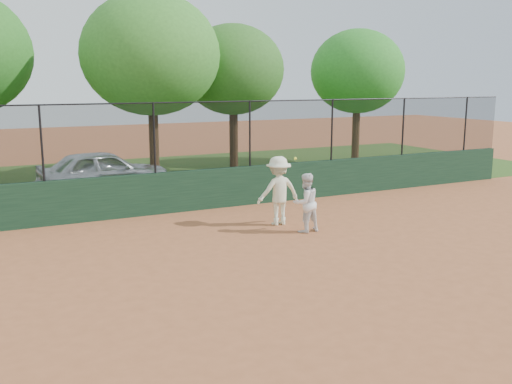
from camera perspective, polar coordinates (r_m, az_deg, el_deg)
name	(u,v)px	position (r m, az deg, el deg)	size (l,w,h in m)	color
ground	(270,273)	(11.54, 1.37, -8.09)	(80.00, 80.00, 0.00)	#AC5F37
back_wall	(173,192)	(16.75, -8.31, -0.02)	(26.00, 0.20, 1.20)	#193822
grass_strip	(123,181)	(22.54, -13.12, 1.12)	(36.00, 12.00, 0.01)	#294916
parked_car	(104,172)	(20.07, -14.96, 1.99)	(1.77, 4.39, 1.50)	silver
player_second	(306,203)	(14.46, 4.98, -1.08)	(0.73, 0.57, 1.51)	white
player_main	(278,191)	(15.12, 2.25, 0.12)	(1.21, 0.73, 1.84)	#E6E8C5
fence_assembly	(170,136)	(16.50, -8.57, 5.56)	(26.00, 0.06, 2.00)	black
tree_2	(151,55)	(21.74, -10.46, 13.35)	(5.15, 4.68, 6.95)	#462D19
tree_3	(233,70)	(24.02, -2.30, 12.09)	(4.29, 3.90, 6.09)	#372212
tree_4	(358,72)	(26.67, 10.15, 11.76)	(4.36, 3.96, 6.08)	#462E19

